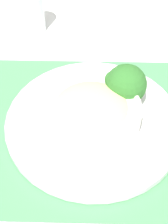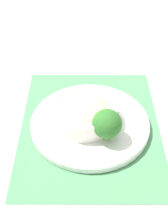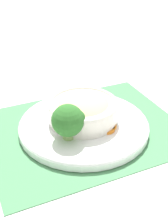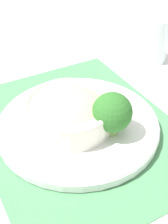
# 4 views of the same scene
# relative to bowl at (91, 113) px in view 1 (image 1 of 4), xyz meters

# --- Properties ---
(ground_plane) EXTENTS (4.00, 4.00, 0.00)m
(ground_plane) POSITION_rel_bowl_xyz_m (0.01, 0.01, -0.05)
(ground_plane) COLOR white
(placemat) EXTENTS (0.53, 0.44, 0.00)m
(placemat) POSITION_rel_bowl_xyz_m (0.01, 0.01, -0.05)
(placemat) COLOR #4C8C59
(placemat) RESTS_ON ground_plane
(plate) EXTENTS (0.32, 0.32, 0.02)m
(plate) POSITION_rel_bowl_xyz_m (0.01, 0.01, -0.04)
(plate) COLOR white
(plate) RESTS_ON placemat
(bowl) EXTENTS (0.17, 0.17, 0.06)m
(bowl) POSITION_rel_bowl_xyz_m (0.00, 0.00, 0.00)
(bowl) COLOR silver
(bowl) RESTS_ON plate
(broccoli_floret) EXTENTS (0.08, 0.08, 0.09)m
(broccoli_floret) POSITION_rel_bowl_xyz_m (0.07, 0.05, 0.02)
(broccoli_floret) COLOR #84AD5B
(broccoli_floret) RESTS_ON plate
(carrot_slice_near) EXTENTS (0.04, 0.04, 0.01)m
(carrot_slice_near) POSITION_rel_bowl_xyz_m (-0.02, 0.07, -0.03)
(carrot_slice_near) COLOR orange
(carrot_slice_near) RESTS_ON plate
(carrot_slice_middle) EXTENTS (0.04, 0.04, 0.01)m
(carrot_slice_middle) POSITION_rel_bowl_xyz_m (-0.04, 0.06, -0.03)
(carrot_slice_middle) COLOR orange
(carrot_slice_middle) RESTS_ON plate
(water_glass) EXTENTS (0.07, 0.07, 0.12)m
(water_glass) POSITION_rel_bowl_xyz_m (-0.10, 0.35, 0.00)
(water_glass) COLOR silver
(water_glass) RESTS_ON ground_plane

